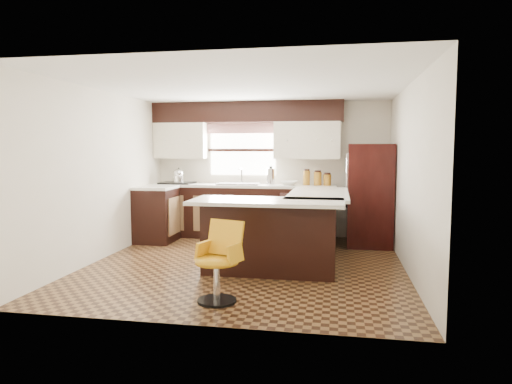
% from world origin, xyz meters
% --- Properties ---
extents(floor, '(4.40, 4.40, 0.00)m').
position_xyz_m(floor, '(0.00, 0.00, 0.00)').
color(floor, '#49301A').
rests_on(floor, ground).
extents(ceiling, '(4.40, 4.40, 0.00)m').
position_xyz_m(ceiling, '(0.00, 0.00, 2.40)').
color(ceiling, silver).
rests_on(ceiling, wall_back).
extents(wall_back, '(4.40, 0.00, 4.40)m').
position_xyz_m(wall_back, '(0.00, 2.20, 1.20)').
color(wall_back, beige).
rests_on(wall_back, floor).
extents(wall_front, '(4.40, 0.00, 4.40)m').
position_xyz_m(wall_front, '(0.00, -2.20, 1.20)').
color(wall_front, beige).
rests_on(wall_front, floor).
extents(wall_left, '(0.00, 4.40, 4.40)m').
position_xyz_m(wall_left, '(-2.10, 0.00, 1.20)').
color(wall_left, beige).
rests_on(wall_left, floor).
extents(wall_right, '(0.00, 4.40, 4.40)m').
position_xyz_m(wall_right, '(2.10, 0.00, 1.20)').
color(wall_right, beige).
rests_on(wall_right, floor).
extents(base_cab_back, '(3.30, 0.60, 0.90)m').
position_xyz_m(base_cab_back, '(-0.45, 1.90, 0.45)').
color(base_cab_back, black).
rests_on(base_cab_back, floor).
extents(base_cab_left, '(0.60, 0.70, 0.90)m').
position_xyz_m(base_cab_left, '(-1.80, 1.25, 0.45)').
color(base_cab_left, black).
rests_on(base_cab_left, floor).
extents(counter_back, '(3.30, 0.60, 0.04)m').
position_xyz_m(counter_back, '(-0.45, 1.90, 0.92)').
color(counter_back, silver).
rests_on(counter_back, base_cab_back).
extents(counter_left, '(0.60, 0.70, 0.04)m').
position_xyz_m(counter_left, '(-1.80, 1.25, 0.92)').
color(counter_left, silver).
rests_on(counter_left, base_cab_left).
extents(soffit, '(3.40, 0.35, 0.36)m').
position_xyz_m(soffit, '(-0.40, 2.03, 2.22)').
color(soffit, black).
rests_on(soffit, wall_back).
extents(upper_cab_left, '(0.94, 0.35, 0.64)m').
position_xyz_m(upper_cab_left, '(-1.62, 2.03, 1.72)').
color(upper_cab_left, beige).
rests_on(upper_cab_left, wall_back).
extents(upper_cab_right, '(1.14, 0.35, 0.64)m').
position_xyz_m(upper_cab_right, '(0.68, 2.03, 1.72)').
color(upper_cab_right, beige).
rests_on(upper_cab_right, wall_back).
extents(window_pane, '(1.20, 0.02, 0.90)m').
position_xyz_m(window_pane, '(-0.50, 2.18, 1.55)').
color(window_pane, white).
rests_on(window_pane, wall_back).
extents(valance, '(1.30, 0.06, 0.18)m').
position_xyz_m(valance, '(-0.50, 2.14, 1.94)').
color(valance, '#D19B93').
rests_on(valance, wall_back).
extents(sink, '(0.75, 0.45, 0.03)m').
position_xyz_m(sink, '(-0.50, 1.88, 0.96)').
color(sink, '#B2B2B7').
rests_on(sink, counter_back).
extents(dishwasher, '(0.58, 0.03, 0.78)m').
position_xyz_m(dishwasher, '(0.55, 1.61, 0.43)').
color(dishwasher, black).
rests_on(dishwasher, floor).
extents(cooktop, '(0.58, 0.50, 0.02)m').
position_xyz_m(cooktop, '(-1.65, 1.88, 0.96)').
color(cooktop, black).
rests_on(cooktop, counter_back).
extents(peninsula_long, '(0.60, 1.95, 0.90)m').
position_xyz_m(peninsula_long, '(0.90, 0.62, 0.45)').
color(peninsula_long, black).
rests_on(peninsula_long, floor).
extents(peninsula_return, '(1.65, 0.60, 0.90)m').
position_xyz_m(peninsula_return, '(0.38, -0.35, 0.45)').
color(peninsula_return, black).
rests_on(peninsula_return, floor).
extents(counter_pen_long, '(0.84, 1.95, 0.04)m').
position_xyz_m(counter_pen_long, '(0.95, 0.62, 0.92)').
color(counter_pen_long, silver).
rests_on(counter_pen_long, peninsula_long).
extents(counter_pen_return, '(1.89, 0.84, 0.04)m').
position_xyz_m(counter_pen_return, '(0.35, -0.44, 0.92)').
color(counter_pen_return, silver).
rests_on(counter_pen_return, peninsula_return).
extents(refrigerator, '(0.71, 0.68, 1.65)m').
position_xyz_m(refrigerator, '(1.73, 1.53, 0.82)').
color(refrigerator, black).
rests_on(refrigerator, floor).
extents(bar_chair, '(0.56, 0.56, 0.83)m').
position_xyz_m(bar_chair, '(0.01, -1.56, 0.42)').
color(bar_chair, orange).
rests_on(bar_chair, floor).
extents(kettle, '(0.19, 0.19, 0.26)m').
position_xyz_m(kettle, '(-1.62, 1.88, 1.10)').
color(kettle, silver).
rests_on(kettle, cooktop).
extents(percolator, '(0.14, 0.14, 0.29)m').
position_xyz_m(percolator, '(0.06, 1.90, 1.09)').
color(percolator, silver).
rests_on(percolator, counter_back).
extents(mixing_bowl, '(0.35, 0.35, 0.07)m').
position_xyz_m(mixing_bowl, '(0.38, 1.90, 0.98)').
color(mixing_bowl, white).
rests_on(mixing_bowl, counter_back).
extents(canister_large, '(0.12, 0.12, 0.25)m').
position_xyz_m(canister_large, '(0.68, 1.92, 1.07)').
color(canister_large, '#966419').
rests_on(canister_large, counter_back).
extents(canister_med, '(0.13, 0.13, 0.23)m').
position_xyz_m(canister_med, '(0.87, 1.92, 1.06)').
color(canister_med, '#966419').
rests_on(canister_med, counter_back).
extents(canister_small, '(0.13, 0.13, 0.19)m').
position_xyz_m(canister_small, '(1.04, 1.92, 1.04)').
color(canister_small, '#966419').
rests_on(canister_small, counter_back).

